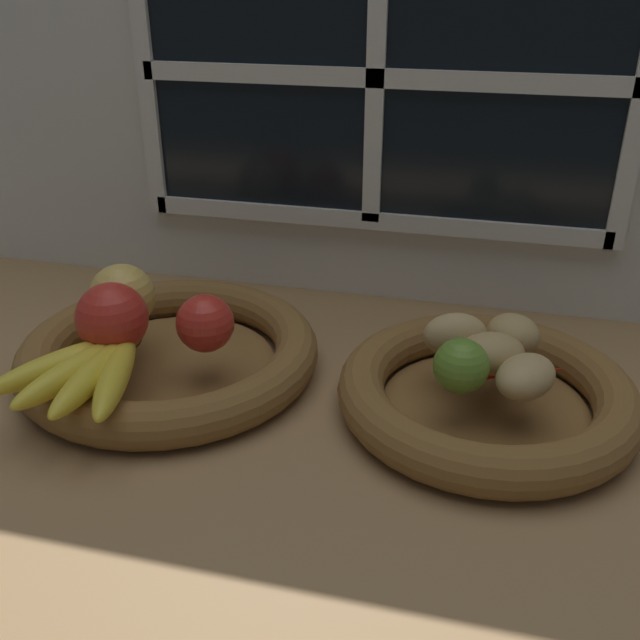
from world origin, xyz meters
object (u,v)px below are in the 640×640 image
(apple_red_right, at_px, (205,323))
(potato_back, at_px, (513,335))
(banana_bunch_front, at_px, (88,370))
(apple_red_front, at_px, (112,318))
(chili_pepper, at_px, (515,372))
(fruit_bowl_right, at_px, (486,394))
(apple_golden_left, at_px, (122,296))
(lime_near, at_px, (461,366))
(potato_small, at_px, (526,377))
(fruit_bowl_left, at_px, (170,353))
(potato_large, at_px, (491,354))
(potato_oblong, at_px, (455,335))

(apple_red_right, height_order, potato_back, apple_red_right)
(banana_bunch_front, bearing_deg, apple_red_front, 95.44)
(banana_bunch_front, distance_m, chili_pepper, 0.44)
(fruit_bowl_right, distance_m, potato_back, 0.07)
(apple_golden_left, distance_m, lime_near, 0.40)
(potato_small, bearing_deg, apple_red_right, 178.22)
(apple_red_front, height_order, potato_back, apple_red_front)
(fruit_bowl_left, bearing_deg, apple_red_front, -127.35)
(apple_golden_left, bearing_deg, banana_bunch_front, -78.92)
(apple_red_front, bearing_deg, fruit_bowl_left, 52.65)
(fruit_bowl_right, height_order, apple_red_front, apple_red_front)
(apple_red_front, bearing_deg, chili_pepper, 5.80)
(apple_golden_left, height_order, banana_bunch_front, apple_golden_left)
(fruit_bowl_right, relative_size, lime_near, 5.67)
(chili_pepper, bearing_deg, potato_large, 146.02)
(apple_red_front, distance_m, banana_bunch_front, 0.07)
(potato_back, bearing_deg, fruit_bowl_right, -114.44)
(fruit_bowl_left, bearing_deg, chili_pepper, -0.94)
(apple_red_front, xyz_separation_m, potato_oblong, (0.37, 0.08, -0.02))
(apple_red_right, relative_size, lime_near, 1.15)
(apple_red_right, height_order, potato_large, apple_red_right)
(potato_back, bearing_deg, potato_large, -114.44)
(fruit_bowl_left, relative_size, chili_pepper, 3.11)
(apple_red_front, relative_size, potato_oblong, 1.13)
(fruit_bowl_left, bearing_deg, banana_bunch_front, -105.06)
(banana_bunch_front, bearing_deg, potato_back, 21.62)
(fruit_bowl_left, height_order, potato_large, potato_large)
(potato_large, height_order, chili_pepper, potato_large)
(apple_golden_left, height_order, potato_large, apple_golden_left)
(fruit_bowl_right, bearing_deg, potato_large, -90.00)
(fruit_bowl_left, bearing_deg, fruit_bowl_right, 0.00)
(potato_large, bearing_deg, apple_red_front, -172.92)
(potato_back, bearing_deg, apple_golden_left, -174.59)
(apple_red_front, relative_size, potato_back, 1.32)
(banana_bunch_front, relative_size, chili_pepper, 1.54)
(potato_oblong, bearing_deg, potato_small, -41.42)
(potato_oblong, height_order, potato_small, potato_oblong)
(potato_large, bearing_deg, potato_back, 65.56)
(apple_red_right, xyz_separation_m, potato_large, (0.31, 0.02, -0.01))
(apple_red_front, relative_size, potato_small, 1.09)
(apple_red_front, xyz_separation_m, banana_bunch_front, (0.01, -0.07, -0.03))
(potato_small, bearing_deg, apple_red_front, -178.00)
(fruit_bowl_right, bearing_deg, apple_golden_left, 179.19)
(apple_red_right, bearing_deg, potato_large, 4.52)
(lime_near, distance_m, chili_pepper, 0.07)
(fruit_bowl_left, height_order, potato_oblong, potato_oblong)
(potato_oblong, relative_size, potato_small, 0.96)
(banana_bunch_front, relative_size, potato_large, 2.43)
(potato_large, xyz_separation_m, lime_near, (-0.03, -0.04, 0.01))
(potato_large, bearing_deg, potato_oblong, 142.13)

